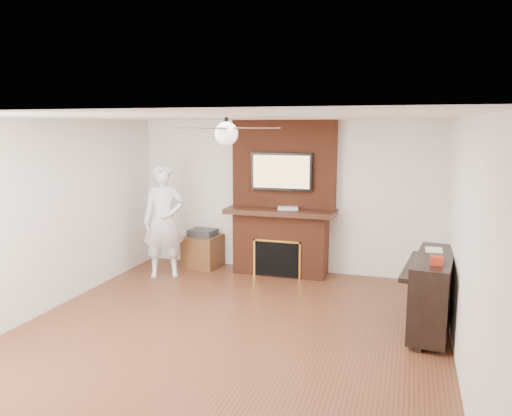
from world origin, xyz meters
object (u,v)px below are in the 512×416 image
(person, at_px, (164,221))
(side_table, at_px, (203,250))
(piano, at_px, (432,291))
(fireplace, at_px, (282,213))

(person, distance_m, side_table, 0.98)
(piano, bearing_deg, person, 172.37)
(person, distance_m, piano, 4.19)
(side_table, height_order, piano, piano)
(piano, bearing_deg, fireplace, 148.77)
(person, relative_size, side_table, 2.76)
(fireplace, xyz_separation_m, side_table, (-1.38, -0.07, -0.69))
(person, bearing_deg, fireplace, -3.31)
(side_table, bearing_deg, piano, -19.88)
(person, height_order, piano, person)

